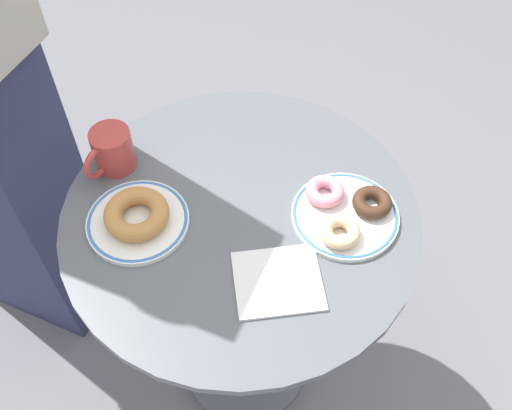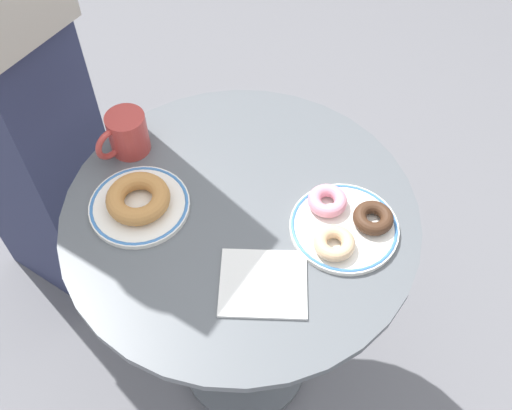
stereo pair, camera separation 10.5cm
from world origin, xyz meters
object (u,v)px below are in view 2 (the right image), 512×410
donut_glazed (335,243)px  coffee_mug (127,134)px  cafe_table (243,272)px  donut_pink_frosted (328,202)px  paper_napkin (264,283)px  plate_right (345,227)px  donut_old_fashioned (139,198)px  plate_left (140,206)px  donut_chocolate (374,218)px

donut_glazed → coffee_mug: bearing=145.5°
cafe_table → donut_glazed: (0.16, -0.09, 0.24)m
donut_pink_frosted → paper_napkin: donut_pink_frosted is taller
plate_right → donut_old_fashioned: donut_old_fashioned is taller
donut_glazed → paper_napkin: (-0.13, -0.06, -0.02)m
cafe_table → plate_right: plate_right is taller
donut_old_fashioned → coffee_mug: size_ratio=1.18×
cafe_table → plate_left: bearing=174.5°
cafe_table → plate_right: (0.18, -0.05, 0.22)m
plate_right → donut_pink_frosted: (-0.03, 0.04, 0.02)m
donut_glazed → plate_left: bearing=162.3°
donut_chocolate → coffee_mug: (-0.45, 0.21, 0.02)m
donut_chocolate → paper_napkin: size_ratio=0.49×
plate_left → plate_right: size_ratio=0.95×
donut_old_fashioned → donut_pink_frosted: 0.34m
donut_pink_frosted → donut_glazed: bearing=-89.5°
donut_glazed → coffee_mug: size_ratio=0.73×
cafe_table → paper_napkin: bearing=-77.4°
cafe_table → donut_old_fashioned: 0.31m
plate_left → plate_right: (0.37, -0.07, 0.00)m
cafe_table → plate_left: 0.29m
donut_chocolate → paper_napkin: (-0.20, -0.11, -0.02)m
donut_old_fashioned → donut_glazed: size_ratio=1.61×
cafe_table → plate_left: (-0.18, 0.02, 0.22)m
donut_old_fashioned → donut_pink_frosted: donut_old_fashioned is taller
cafe_table → donut_chocolate: bearing=-10.1°
cafe_table → donut_glazed: bearing=-30.0°
donut_pink_frosted → paper_napkin: bearing=-129.8°
plate_left → donut_pink_frosted: (0.34, -0.02, 0.02)m
cafe_table → donut_pink_frosted: bearing=-1.4°
donut_old_fashioned → plate_left: bearing=150.5°
donut_old_fashioned → donut_pink_frosted: size_ratio=1.61×
plate_left → donut_chocolate: bearing=-8.1°
cafe_table → donut_glazed: 0.30m
cafe_table → coffee_mug: (-0.22, 0.17, 0.26)m
plate_left → donut_chocolate: (0.42, -0.06, 0.02)m
coffee_mug → paper_napkin: bearing=-51.9°
cafe_table → donut_pink_frosted: donut_pink_frosted is taller
plate_right → paper_napkin: plate_right is taller
donut_old_fashioned → coffee_mug: bearing=102.0°
donut_pink_frosted → coffee_mug: (-0.37, 0.17, 0.02)m
donut_old_fashioned → coffee_mug: (-0.03, 0.15, 0.01)m
donut_glazed → paper_napkin: donut_glazed is taller
coffee_mug → donut_glazed: bearing=-34.5°
donut_pink_frosted → donut_glazed: (0.00, -0.09, 0.00)m
donut_old_fashioned → donut_glazed: donut_old_fashioned is taller
cafe_table → donut_pink_frosted: 0.29m
plate_left → donut_glazed: bearing=-17.7°
plate_right → donut_pink_frosted: donut_pink_frosted is taller
donut_chocolate → donut_pink_frosted: 0.09m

